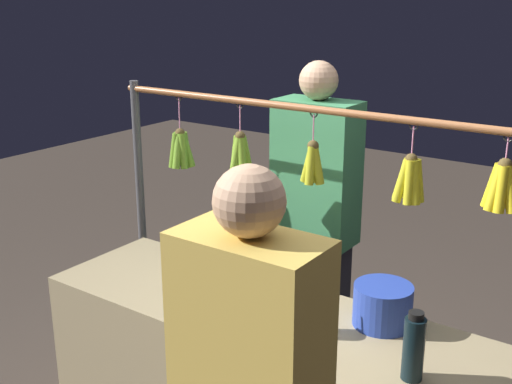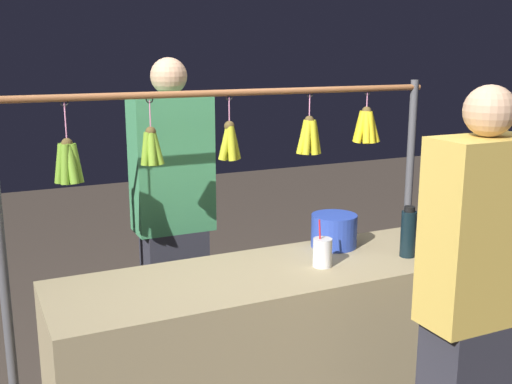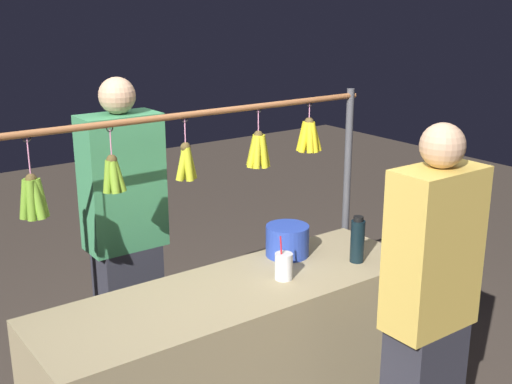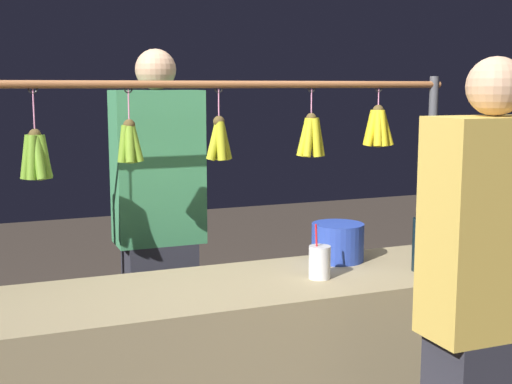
% 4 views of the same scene
% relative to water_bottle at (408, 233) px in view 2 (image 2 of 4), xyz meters
% --- Properties ---
extents(market_counter, '(1.96, 0.61, 0.82)m').
position_rel_water_bottle_xyz_m(market_counter, '(0.68, -0.11, -0.53)').
color(market_counter, tan).
rests_on(market_counter, ground).
extents(display_rack, '(2.25, 0.14, 1.63)m').
position_rel_water_bottle_xyz_m(display_rack, '(0.66, -0.52, 0.24)').
color(display_rack, '#4C4C51').
rests_on(display_rack, ground).
extents(water_bottle, '(0.07, 0.07, 0.25)m').
position_rel_water_bottle_xyz_m(water_bottle, '(0.00, 0.00, 0.00)').
color(water_bottle, black).
rests_on(water_bottle, market_counter).
extents(blue_bucket, '(0.23, 0.23, 0.17)m').
position_rel_water_bottle_xyz_m(blue_bucket, '(0.24, -0.28, -0.03)').
color(blue_bucket, '#2943AB').
rests_on(blue_bucket, market_counter).
extents(drink_cup, '(0.09, 0.09, 0.22)m').
position_rel_water_bottle_xyz_m(drink_cup, '(0.44, -0.05, -0.05)').
color(drink_cup, silver).
rests_on(drink_cup, market_counter).
extents(vendor_person, '(0.42, 0.23, 1.75)m').
position_rel_water_bottle_xyz_m(vendor_person, '(0.89, -0.88, -0.07)').
color(vendor_person, '#2D2D38').
rests_on(vendor_person, ground).
extents(customer_person, '(0.40, 0.22, 1.67)m').
position_rel_water_bottle_xyz_m(customer_person, '(0.21, 0.64, -0.11)').
color(customer_person, '#2D2D38').
rests_on(customer_person, ground).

